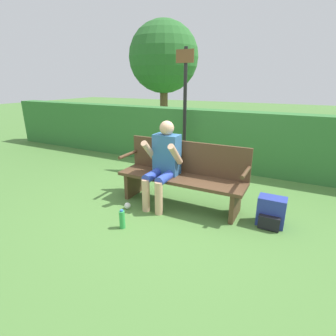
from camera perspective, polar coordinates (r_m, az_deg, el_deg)
ground_plane at (r=3.97m, az=2.61°, el=-7.96°), size 40.00×40.00×0.00m
hedge_back at (r=5.58m, az=11.48°, el=6.06°), size 12.00×0.42×1.20m
park_bench at (r=3.85m, az=3.18°, el=-1.34°), size 1.87×0.49×0.92m
person_seated at (r=3.78m, az=-0.98°, el=1.67°), size 0.51×0.61×1.23m
backpack at (r=3.61m, az=21.51°, el=-8.97°), size 0.34×0.29×0.38m
water_bottle at (r=3.39m, az=-9.95°, el=-10.95°), size 0.07×0.07×0.25m
signpost at (r=5.29m, az=3.68°, el=13.75°), size 0.36×0.09×2.36m
tree at (r=10.23m, az=-0.95°, el=22.87°), size 2.50×2.50×3.81m
litter_crumple at (r=3.88m, az=-8.82°, el=-8.12°), size 0.09×0.09×0.09m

